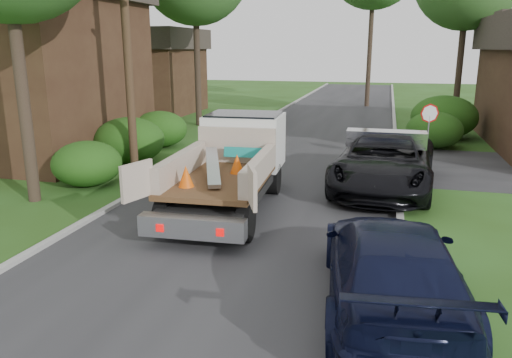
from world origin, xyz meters
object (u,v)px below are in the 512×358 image
object	(u,v)px
utility_pole	(126,30)
black_pickup	(385,162)
house_left_far	(145,70)
flatbed_truck	(236,156)
stop_sign	(429,122)
navy_suv	(391,266)
house_left_near	(13,55)

from	to	relation	value
utility_pole	black_pickup	bearing A→B (deg)	0.98
house_left_far	flatbed_truck	world-z (taller)	house_left_far
house_left_far	flatbed_truck	size ratio (longest dim) A/B	1.11
stop_sign	navy_suv	bearing A→B (deg)	-96.63
flatbed_truck	house_left_far	bearing A→B (deg)	120.27
utility_pole	house_left_far	world-z (taller)	utility_pole
flatbed_truck	navy_suv	world-z (taller)	flatbed_truck
stop_sign	house_left_far	size ratio (longest dim) A/B	0.33
stop_sign	navy_suv	xyz separation A→B (m)	(-1.40, -12.05, -0.95)
utility_pole	house_left_far	distance (m)	18.93
house_left_far	navy_suv	world-z (taller)	house_left_far
stop_sign	navy_suv	size ratio (longest dim) A/B	0.44
house_left_far	black_pickup	xyz separation A→B (m)	(17.10, -16.86, -2.13)
house_left_near	black_pickup	distance (m)	16.07
flatbed_truck	black_pickup	bearing A→B (deg)	26.66
stop_sign	utility_pole	size ratio (longest dim) A/B	0.25
stop_sign	black_pickup	bearing A→B (deg)	-112.50
black_pickup	house_left_far	bearing A→B (deg)	139.69
flatbed_truck	black_pickup	size ratio (longest dim) A/B	1.03
black_pickup	navy_suv	bearing A→B (deg)	-84.31
utility_pole	navy_suv	xyz separation A→B (m)	(9.28, -8.03, -4.35)
house_left_near	flatbed_truck	xyz separation A→B (m)	(11.20, -4.37, -2.90)
utility_pole	flatbed_truck	size ratio (longest dim) A/B	1.46
utility_pole	stop_sign	bearing A→B (deg)	20.62
house_left_far	black_pickup	world-z (taller)	house_left_far
utility_pole	house_left_far	xyz separation A→B (m)	(-8.02, 17.02, -2.12)
stop_sign	black_pickup	size ratio (longest dim) A/B	0.37
utility_pole	house_left_near	bearing A→B (deg)	162.80
flatbed_truck	navy_suv	xyz separation A→B (m)	(4.60, -5.68, -0.56)
stop_sign	utility_pole	world-z (taller)	utility_pole
black_pickup	utility_pole	bearing A→B (deg)	-174.73
utility_pole	black_pickup	size ratio (longest dim) A/B	1.51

